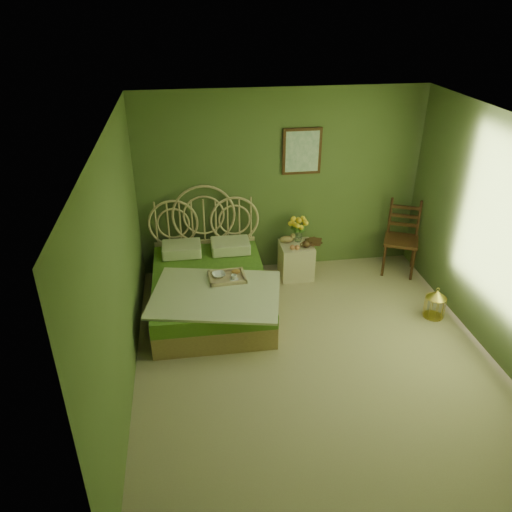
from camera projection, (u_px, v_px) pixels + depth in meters
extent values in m
plane|color=tan|center=(315.00, 360.00, 5.63)|extent=(4.50, 4.50, 0.00)
plane|color=silver|center=(332.00, 129.00, 4.41)|extent=(4.50, 4.50, 0.00)
plane|color=#516836|center=(281.00, 183.00, 6.98)|extent=(4.00, 0.00, 4.00)
plane|color=#516836|center=(119.00, 273.00, 4.76)|extent=(0.00, 4.50, 4.50)
plane|color=#516836|center=(506.00, 245.00, 5.27)|extent=(0.00, 4.50, 4.50)
cube|color=#331C0D|center=(302.00, 151.00, 6.79)|extent=(0.54, 0.03, 0.64)
cube|color=silver|center=(302.00, 152.00, 6.77)|extent=(0.46, 0.01, 0.56)
cube|color=tan|center=(211.00, 299.00, 6.47)|extent=(1.43, 1.91, 0.29)
cube|color=#5B8B2D|center=(210.00, 284.00, 6.35)|extent=(1.43, 1.91, 0.19)
cube|color=beige|center=(216.00, 294.00, 5.93)|extent=(1.71, 1.43, 0.03)
cube|color=beige|center=(182.00, 249.00, 6.81)|extent=(0.53, 0.38, 0.15)
cube|color=beige|center=(230.00, 246.00, 6.89)|extent=(0.53, 0.38, 0.15)
cube|color=#D5B98E|center=(227.00, 279.00, 6.23)|extent=(0.47, 0.37, 0.04)
ellipsoid|color=#B77A38|center=(236.00, 271.00, 6.30)|extent=(0.12, 0.07, 0.05)
cube|color=beige|center=(296.00, 260.00, 7.18)|extent=(0.46, 0.46, 0.50)
cylinder|color=silver|center=(298.00, 235.00, 7.12)|extent=(0.10, 0.10, 0.18)
ellipsoid|color=tan|center=(287.00, 239.00, 7.10)|extent=(0.21, 0.11, 0.10)
sphere|color=#D27B51|center=(292.00, 247.00, 6.92)|extent=(0.07, 0.07, 0.07)
sphere|color=#D27B51|center=(297.00, 247.00, 6.91)|extent=(0.07, 0.07, 0.07)
cube|color=#331C0D|center=(401.00, 241.00, 7.18)|extent=(0.62, 0.62, 0.04)
cylinder|color=#331C0D|center=(391.00, 263.00, 7.10)|extent=(0.04, 0.04, 0.50)
cylinder|color=#331C0D|center=(418.00, 261.00, 7.15)|extent=(0.04, 0.04, 0.50)
cylinder|color=#331C0D|center=(381.00, 251.00, 7.45)|extent=(0.04, 0.04, 0.50)
cylinder|color=#331C0D|center=(406.00, 249.00, 7.50)|extent=(0.04, 0.04, 0.50)
cube|color=#331C0D|center=(398.00, 217.00, 7.23)|extent=(0.38, 0.21, 0.56)
cylinder|color=gold|center=(433.00, 316.00, 6.38)|extent=(0.25, 0.25, 0.01)
cylinder|color=gold|center=(434.00, 307.00, 6.32)|extent=(0.25, 0.25, 0.28)
cone|color=gold|center=(437.00, 294.00, 6.23)|extent=(0.25, 0.25, 0.10)
imported|color=#381E0F|center=(309.00, 243.00, 7.10)|extent=(0.23, 0.26, 0.02)
imported|color=#472819|center=(309.00, 241.00, 7.09)|extent=(0.25, 0.29, 0.02)
imported|color=white|center=(219.00, 275.00, 6.24)|extent=(0.19, 0.19, 0.04)
imported|color=white|center=(234.00, 277.00, 6.16)|extent=(0.07, 0.07, 0.07)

